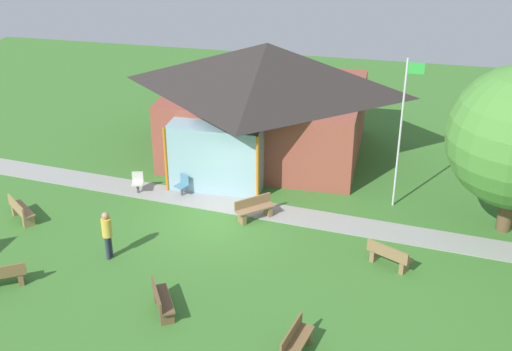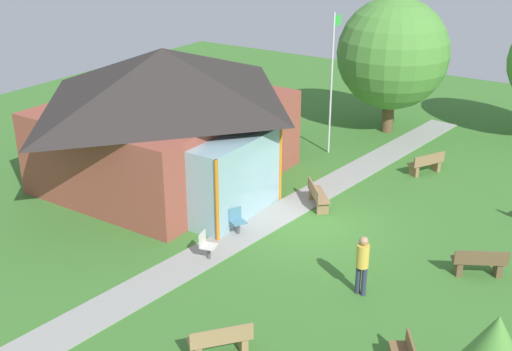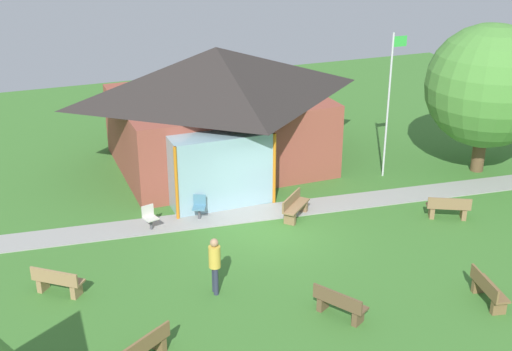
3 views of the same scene
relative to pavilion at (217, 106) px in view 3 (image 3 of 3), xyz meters
name	(u,v)px [view 3 (image 3 of 3)]	position (x,y,z in m)	size (l,w,h in m)	color
ground_plane	(272,230)	(-0.28, -6.49, -2.59)	(44.00, 44.00, 0.00)	#3D752D
pavilion	(217,106)	(0.00, 0.00, 0.00)	(9.17, 8.60, 4.98)	brown
footpath	(257,213)	(-0.28, -5.09, -2.58)	(25.59, 1.30, 0.03)	#999993
flagpole	(389,100)	(5.86, -3.70, 0.61)	(0.64, 0.08, 5.82)	silver
bench_mid_left	(58,282)	(-7.48, -7.88, -2.19)	(1.44, 1.29, 0.84)	#9E7A51
bench_mid_right	(448,208)	(5.84, -7.95, -2.19)	(1.53, 1.09, 0.84)	olive
bench_front_right	(488,290)	(3.57, -12.75, -2.19)	(0.74, 1.56, 0.84)	brown
bench_front_left	(144,348)	(-5.88, -11.76, -2.19)	(1.51, 1.17, 0.84)	brown
bench_front_center	(340,304)	(-0.59, -11.84, -2.19)	(1.13, 1.52, 0.84)	brown
bench_rear_near_path	(295,207)	(0.86, -5.87, -2.19)	(1.40, 1.34, 0.84)	olive
patio_chair_porch_left	(199,208)	(-2.30, -4.71, -2.18)	(0.59, 0.59, 0.86)	teal
patio_chair_west	(150,218)	(-4.11, -4.88, -2.18)	(0.54, 0.54, 0.86)	beige
visitor_strolling_lawn	(215,262)	(-3.30, -9.47, -1.57)	(0.34, 0.34, 1.74)	#2D3347
tree_east_hedge	(488,86)	(9.76, -4.65, 1.01)	(4.94, 4.94, 6.08)	brown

